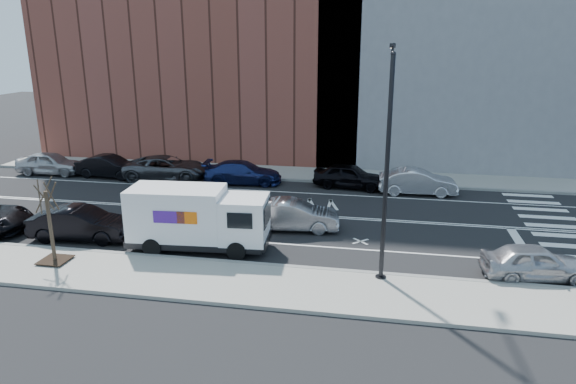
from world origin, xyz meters
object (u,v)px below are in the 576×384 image
(fedex_van, at_px, (197,218))
(near_parked_front, at_px, (535,262))
(far_parked_b, at_px, (110,167))
(driving_sedan, at_px, (293,215))
(far_parked_a, at_px, (51,163))

(fedex_van, bearing_deg, near_parked_front, -5.85)
(fedex_van, xyz_separation_m, near_parked_front, (14.63, -0.44, -0.83))
(fedex_van, relative_size, far_parked_b, 1.41)
(driving_sedan, bearing_deg, fedex_van, 124.32)
(fedex_van, height_order, far_parked_a, fedex_van)
(far_parked_a, xyz_separation_m, far_parked_b, (4.66, -0.03, -0.04))
(driving_sedan, xyz_separation_m, near_parked_front, (10.73, -3.78, -0.06))
(far_parked_b, relative_size, near_parked_front, 1.11)
(driving_sedan, bearing_deg, near_parked_front, -115.56)
(fedex_van, relative_size, driving_sedan, 1.40)
(driving_sedan, distance_m, near_parked_front, 11.37)
(far_parked_b, distance_m, near_parked_front, 27.93)
(far_parked_a, distance_m, near_parked_front, 32.23)
(fedex_van, relative_size, far_parked_a, 1.38)
(far_parked_b, height_order, near_parked_front, far_parked_b)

